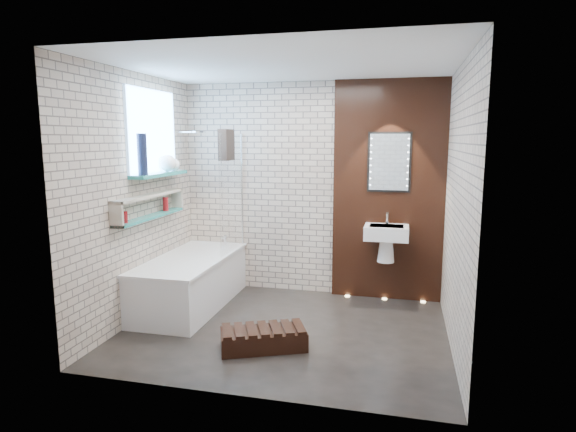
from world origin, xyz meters
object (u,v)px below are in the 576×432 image
(led_mirror, at_px, (389,162))
(bath_screen, at_px, (232,193))
(bathtub, at_px, (191,281))
(washbasin, at_px, (386,237))
(walnut_step, at_px, (263,339))

(led_mirror, bearing_deg, bath_screen, -169.34)
(bath_screen, bearing_deg, led_mirror, 10.66)
(bathtub, distance_m, led_mirror, 2.68)
(bathtub, bearing_deg, led_mirror, 19.78)
(bathtub, height_order, bath_screen, bath_screen)
(washbasin, height_order, walnut_step, washbasin)
(bathtub, bearing_deg, bath_screen, 51.10)
(bathtub, relative_size, walnut_step, 2.23)
(led_mirror, bearing_deg, walnut_step, -121.50)
(bathtub, height_order, led_mirror, led_mirror)
(bath_screen, height_order, washbasin, bath_screen)
(led_mirror, relative_size, walnut_step, 0.90)
(washbasin, height_order, led_mirror, led_mirror)
(bath_screen, relative_size, led_mirror, 2.00)
(bathtub, relative_size, led_mirror, 2.49)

